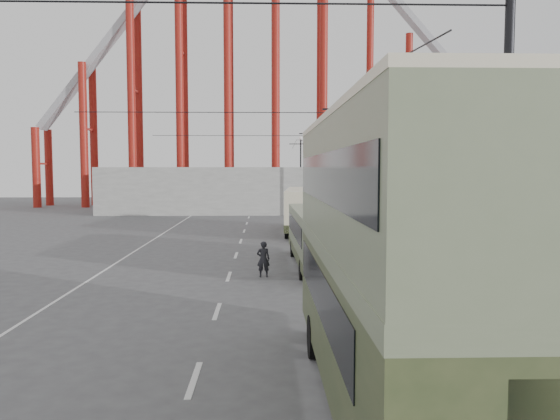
{
  "coord_description": "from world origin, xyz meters",
  "views": [
    {
      "loc": [
        0.63,
        -14.16,
        4.79
      ],
      "look_at": [
        1.29,
        9.77,
        3.0
      ],
      "focal_mm": 35.0,
      "sensor_mm": 36.0,
      "label": 1
    }
  ],
  "objects_px": {
    "lamp_post_near": "(510,17)",
    "single_decker_green": "(317,235)",
    "double_decker_bus": "(392,247)",
    "pedestrian": "(263,259)",
    "single_decker_cream": "(305,208)"
  },
  "relations": [
    {
      "from": "lamp_post_near",
      "to": "double_decker_bus",
      "type": "height_order",
      "value": "lamp_post_near"
    },
    {
      "from": "double_decker_bus",
      "to": "pedestrian",
      "type": "distance_m",
      "value": 14.0
    },
    {
      "from": "lamp_post_near",
      "to": "double_decker_bus",
      "type": "distance_m",
      "value": 5.26
    },
    {
      "from": "single_decker_green",
      "to": "single_decker_cream",
      "type": "distance_m",
      "value": 14.1
    },
    {
      "from": "lamp_post_near",
      "to": "pedestrian",
      "type": "height_order",
      "value": "lamp_post_near"
    },
    {
      "from": "lamp_post_near",
      "to": "pedestrian",
      "type": "distance_m",
      "value": 15.51
    },
    {
      "from": "single_decker_cream",
      "to": "pedestrian",
      "type": "relative_size",
      "value": 6.74
    },
    {
      "from": "single_decker_green",
      "to": "pedestrian",
      "type": "distance_m",
      "value": 3.8
    },
    {
      "from": "double_decker_bus",
      "to": "single_decker_green",
      "type": "height_order",
      "value": "double_decker_bus"
    },
    {
      "from": "lamp_post_near",
      "to": "single_decker_green",
      "type": "xyz_separation_m",
      "value": [
        -2.39,
        15.45,
        -6.28
      ]
    },
    {
      "from": "single_decker_green",
      "to": "double_decker_bus",
      "type": "bearing_deg",
      "value": -91.08
    },
    {
      "from": "lamp_post_near",
      "to": "single_decker_green",
      "type": "bearing_deg",
      "value": 98.81
    },
    {
      "from": "double_decker_bus",
      "to": "single_decker_green",
      "type": "xyz_separation_m",
      "value": [
        0.09,
        16.13,
        -1.7
      ]
    },
    {
      "from": "lamp_post_near",
      "to": "single_decker_cream",
      "type": "distance_m",
      "value": 30.21
    },
    {
      "from": "double_decker_bus",
      "to": "single_decker_green",
      "type": "distance_m",
      "value": 16.22
    }
  ]
}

